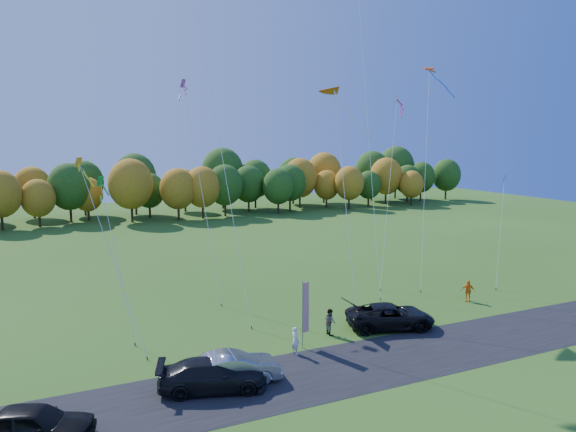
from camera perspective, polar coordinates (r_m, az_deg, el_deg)
name	(u,v)px	position (r m, az deg, el deg)	size (l,w,h in m)	color
ground	(327,339)	(33.12, 4.35, -13.49)	(160.00, 160.00, 0.00)	#2E5516
asphalt_strip	(361,364)	(29.95, 8.13, -16.01)	(90.00, 6.00, 0.01)	black
tree_line	(163,218)	(84.20, -13.71, -0.24)	(116.00, 12.00, 10.00)	#1E4711
black_suv	(390,316)	(35.26, 11.30, -10.85)	(2.67, 5.80, 1.61)	black
silver_sedan	(233,368)	(27.45, -6.14, -16.49)	(1.71, 4.92, 1.62)	#9F9EA3
dark_truck_a	(213,375)	(26.97, -8.38, -17.07)	(2.19, 5.39, 1.57)	black
dark_truck_b	(34,425)	(24.92, -26.42, -20.06)	(1.94, 4.83, 1.64)	black
person_tailgate_a	(295,340)	(30.67, 0.81, -13.66)	(0.60, 0.39, 1.63)	white
person_tailgate_b	(330,322)	(33.65, 4.68, -11.61)	(0.81, 0.63, 1.68)	gray
person_east	(468,291)	(42.34, 19.36, -7.85)	(0.98, 0.41, 1.67)	orange
feather_flag	(305,307)	(31.03, 1.90, -10.05)	(0.52, 0.23, 4.12)	#999999
kite_delta_blue	(214,105)	(37.85, -8.27, 12.09)	(3.52, 12.03, 29.04)	#4C3F33
kite_parafoil_orange	(366,105)	(46.33, 8.70, 12.10)	(7.28, 14.08, 31.25)	#4C3F33
kite_delta_red	(345,191)	(37.63, 6.31, 2.78)	(3.43, 8.55, 17.65)	#4C3F33
kite_parafoil_rainbow	(425,171)	(47.27, 15.02, 4.86)	(7.87, 8.42, 19.56)	#4C3F33
kite_diamond_yellow	(111,254)	(32.48, -19.09, -4.01)	(3.33, 6.93, 11.59)	#4C3F33
kite_diamond_green	(117,258)	(33.89, -18.51, -4.45)	(1.79, 4.76, 10.38)	#4C3F33
kite_diamond_white	(389,189)	(45.51, 11.17, 2.99)	(5.55, 5.93, 16.83)	#4C3F33
kite_diamond_pink	(201,188)	(40.65, -9.62, 3.09)	(1.58, 7.09, 17.58)	#4C3F33
kite_diamond_blue_low	(500,232)	(47.35, 22.52, -1.63)	(3.65, 3.28, 9.69)	#4C3F33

